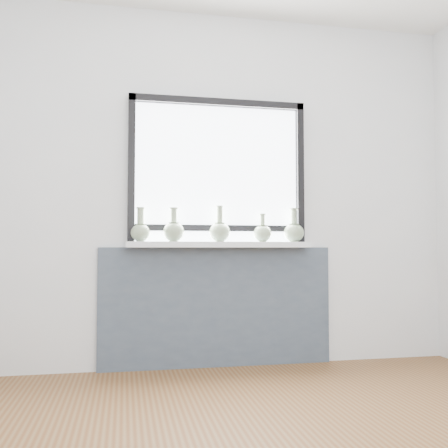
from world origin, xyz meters
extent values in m
cube|color=silver|center=(0.00, 1.81, 1.30)|extent=(3.60, 0.02, 2.60)
cube|color=#434F5E|center=(0.00, 1.78, 0.43)|extent=(1.70, 0.03, 0.86)
cube|color=white|center=(0.00, 1.71, 0.88)|extent=(1.32, 0.18, 0.04)
cube|color=black|center=(-0.62, 1.76, 1.43)|extent=(0.05, 0.06, 1.05)
cube|color=black|center=(0.62, 1.76, 1.43)|extent=(0.05, 0.06, 1.05)
cube|color=black|center=(0.00, 1.76, 1.92)|extent=(1.30, 0.06, 0.05)
cube|color=black|center=(0.00, 1.76, 1.00)|extent=(1.20, 0.05, 0.04)
cube|color=white|center=(0.00, 1.79, 1.40)|extent=(1.20, 0.01, 1.00)
cylinder|color=#8EA581|center=(-0.56, 1.70, 0.90)|extent=(0.06, 0.06, 0.01)
ellipsoid|color=#8EA581|center=(-0.56, 1.70, 0.96)|extent=(0.13, 0.13, 0.12)
cone|color=#8EA581|center=(-0.56, 1.70, 1.01)|extent=(0.07, 0.07, 0.03)
cylinder|color=#8EA581|center=(-0.56, 1.70, 1.07)|extent=(0.05, 0.05, 0.12)
cylinder|color=#8EA581|center=(-0.56, 1.70, 1.13)|extent=(0.06, 0.06, 0.01)
cylinder|color=#8EA581|center=(-0.33, 1.70, 0.90)|extent=(0.07, 0.07, 0.01)
ellipsoid|color=#8EA581|center=(-0.33, 1.70, 0.97)|extent=(0.15, 0.15, 0.14)
cone|color=#8EA581|center=(-0.33, 1.70, 1.02)|extent=(0.08, 0.08, 0.03)
cylinder|color=#8EA581|center=(-0.33, 1.70, 1.07)|extent=(0.04, 0.04, 0.11)
cylinder|color=#8EA581|center=(-0.33, 1.70, 1.13)|extent=(0.06, 0.06, 0.01)
cylinder|color=#8EA581|center=(0.00, 1.71, 0.90)|extent=(0.07, 0.07, 0.01)
ellipsoid|color=#8EA581|center=(0.00, 1.71, 0.97)|extent=(0.15, 0.15, 0.14)
cone|color=#8EA581|center=(0.00, 1.71, 1.02)|extent=(0.08, 0.08, 0.03)
cylinder|color=#8EA581|center=(0.00, 1.71, 1.08)|extent=(0.04, 0.04, 0.13)
cylinder|color=#8EA581|center=(0.00, 1.71, 1.15)|extent=(0.05, 0.05, 0.01)
cylinder|color=#8EA581|center=(0.32, 1.71, 0.90)|extent=(0.06, 0.06, 0.01)
ellipsoid|color=#8EA581|center=(0.32, 1.71, 0.96)|extent=(0.13, 0.13, 0.12)
cone|color=#8EA581|center=(0.32, 1.71, 1.01)|extent=(0.07, 0.07, 0.03)
cylinder|color=#8EA581|center=(0.32, 1.71, 1.05)|extent=(0.04, 0.04, 0.09)
cylinder|color=#8EA581|center=(0.32, 1.71, 1.10)|extent=(0.05, 0.05, 0.01)
cylinder|color=#8EA581|center=(0.56, 1.71, 0.90)|extent=(0.07, 0.07, 0.01)
ellipsoid|color=#8EA581|center=(0.56, 1.71, 0.97)|extent=(0.15, 0.15, 0.14)
cone|color=#8EA581|center=(0.56, 1.71, 1.02)|extent=(0.08, 0.08, 0.03)
cylinder|color=#8EA581|center=(0.56, 1.71, 1.08)|extent=(0.04, 0.04, 0.12)
cylinder|color=#8EA581|center=(0.56, 1.71, 1.14)|extent=(0.06, 0.06, 0.01)
camera|label=1|loc=(-0.67, -1.79, 0.85)|focal=40.00mm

